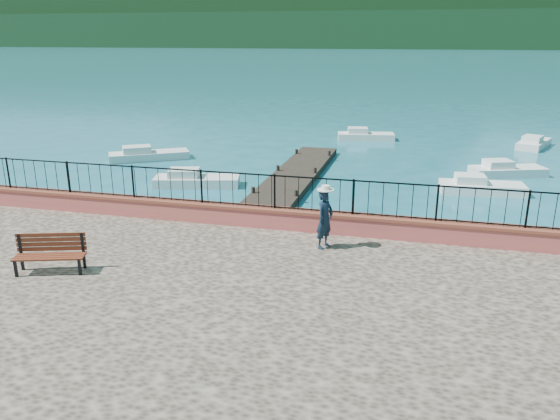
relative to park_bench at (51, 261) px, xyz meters
The scene contains 15 objects.
ground 4.80m from the park_bench, ahead, with size 2000.00×2000.00×0.00m, color #19596B.
parapet 6.22m from the park_bench, 43.21° to the left, with size 28.00×0.46×0.58m, color #B45641.
railing 6.27m from the park_bench, 43.21° to the left, with size 27.00×0.05×0.95m, color black.
dock 12.88m from the park_bench, 78.61° to the left, with size 2.00×16.00×0.30m, color #2D231C.
far_forest 300.68m from the park_bench, 89.14° to the left, with size 900.00×60.00×18.00m, color black.
foothills 361.17m from the park_bench, 89.28° to the left, with size 900.00×120.00×44.00m, color black.
park_bench is the anchor object (origin of this frame).
person 6.65m from the park_bench, 27.81° to the left, with size 0.56×0.37×1.54m, color black.
hat 6.76m from the park_bench, 27.81° to the left, with size 0.44×0.44×0.12m, color silver.
boat_0 12.16m from the park_bench, 96.92° to the left, with size 3.76×1.30×0.80m, color silver.
boat_1 17.73m from the park_bench, 52.32° to the left, with size 3.48×1.30×0.80m, color silver.
boat_2 21.40m from the park_bench, 54.89° to the left, with size 3.47×1.30×0.80m, color silver.
boat_3 17.57m from the park_bench, 110.33° to the left, with size 4.20×1.30×0.80m, color silver.
boat_4 25.81m from the park_bench, 79.50° to the left, with size 3.56×1.30×0.80m, color silver.
boat_5 29.30m from the park_bench, 59.73° to the left, with size 3.25×1.30×0.80m, color silver.
Camera 1 is at (3.51, -10.51, 6.44)m, focal length 35.00 mm.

